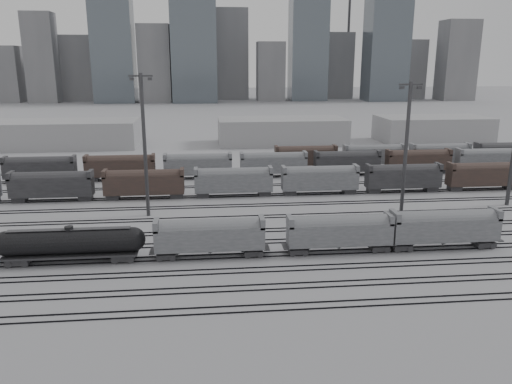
{
  "coord_description": "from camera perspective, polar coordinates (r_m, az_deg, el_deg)",
  "views": [
    {
      "loc": [
        -14.17,
        -61.68,
        25.37
      ],
      "look_at": [
        -5.9,
        19.49,
        4.0
      ],
      "focal_mm": 35.0,
      "sensor_mm": 36.0,
      "label": 1
    }
  ],
  "objects": [
    {
      "name": "bg_string_far",
      "position": [
        129.72,
        16.84,
        4.03
      ],
      "size": [
        66.0,
        3.0,
        5.6
      ],
      "color": "#43312A",
      "rests_on": "ground"
    },
    {
      "name": "crane_right",
      "position": [
        382.88,
        10.8,
        19.23
      ],
      "size": [
        42.0,
        1.8,
        100.0
      ],
      "color": "#39393C",
      "rests_on": "ground"
    },
    {
      "name": "tracks",
      "position": [
        84.32,
        4.14,
        -2.81
      ],
      "size": [
        220.0,
        71.5,
        0.16
      ],
      "color": "black",
      "rests_on": "ground"
    },
    {
      "name": "hopper_car_a",
      "position": [
        66.48,
        -5.31,
        -4.85
      ],
      "size": [
        14.57,
        2.89,
        5.21
      ],
      "color": "#262628",
      "rests_on": "ground"
    },
    {
      "name": "hopper_car_c",
      "position": [
        74.05,
        20.75,
        -3.61
      ],
      "size": [
        15.15,
        3.01,
        5.42
      ],
      "color": "#262628",
      "rests_on": "ground"
    },
    {
      "name": "hopper_car_b",
      "position": [
        68.84,
        9.54,
        -4.34
      ],
      "size": [
        14.36,
        2.85,
        5.14
      ],
      "color": "#262628",
      "rests_on": "ground"
    },
    {
      "name": "warehouse_left",
      "position": [
        164.64,
        -22.06,
        6.15
      ],
      "size": [
        50.0,
        18.0,
        8.0
      ],
      "primitive_type": "cube",
      "color": "#A2A2A4",
      "rests_on": "ground"
    },
    {
      "name": "warehouse_mid",
      "position": [
        159.97,
        2.95,
        6.98
      ],
      "size": [
        40.0,
        18.0,
        8.0
      ],
      "primitive_type": "cube",
      "color": "#A2A2A4",
      "rests_on": "ground"
    },
    {
      "name": "warehouse_right",
      "position": [
        174.67,
        19.51,
        6.82
      ],
      "size": [
        35.0,
        18.0,
        8.0
      ],
      "primitive_type": "cube",
      "color": "#A2A2A4",
      "rests_on": "ground"
    },
    {
      "name": "bg_string_near",
      "position": [
        98.88,
        7.3,
        1.36
      ],
      "size": [
        151.0,
        3.0,
        5.6
      ],
      "color": "gray",
      "rests_on": "ground"
    },
    {
      "name": "light_mast_b",
      "position": [
        84.07,
        -12.64,
        5.56
      ],
      "size": [
        3.79,
        0.61,
        23.67
      ],
      "color": "#39393C",
      "rests_on": "ground"
    },
    {
      "name": "crane_left",
      "position": [
        368.37,
        -8.56,
        19.51
      ],
      "size": [
        42.0,
        1.8,
        100.0
      ],
      "color": "#39393C",
      "rests_on": "ground"
    },
    {
      "name": "ground",
      "position": [
        68.19,
        6.66,
        -7.27
      ],
      "size": [
        900.0,
        900.0,
        0.0
      ],
      "primitive_type": "plane",
      "color": "#B2B3B7",
      "rests_on": "ground"
    },
    {
      "name": "light_mast_c",
      "position": [
        80.45,
        16.74,
        4.45
      ],
      "size": [
        3.6,
        0.58,
        22.53
      ],
      "color": "#39393C",
      "rests_on": "ground"
    },
    {
      "name": "skyline",
      "position": [
        342.73,
        -1.7,
        16.24
      ],
      "size": [
        316.0,
        22.4,
        95.0
      ],
      "color": "gray",
      "rests_on": "ground"
    },
    {
      "name": "bg_string_mid",
      "position": [
        116.51,
        10.35,
        3.27
      ],
      "size": [
        151.0,
        3.0,
        5.6
      ],
      "color": "#262628",
      "rests_on": "ground"
    },
    {
      "name": "tank_car_b",
      "position": [
        68.96,
        -20.45,
        -5.45
      ],
      "size": [
        19.15,
        3.19,
        4.73
      ],
      "color": "#262628",
      "rests_on": "ground"
    }
  ]
}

